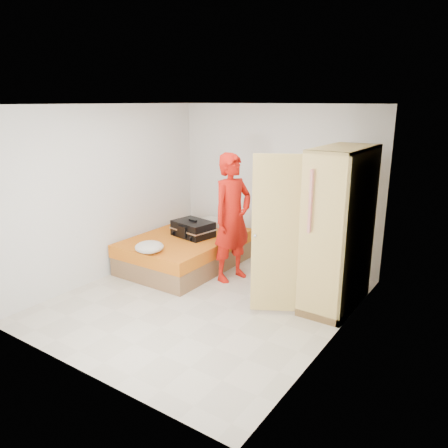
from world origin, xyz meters
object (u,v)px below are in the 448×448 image
Objects in this scene: bed at (186,251)px; suitcase at (193,229)px; wardrobe at (334,234)px; round_cushion at (149,247)px; person at (232,218)px.

bed is 0.39m from suitcase.
suitcase is (-2.42, 0.16, -0.37)m from wardrobe.
bed is 0.96× the size of wardrobe.
round_cushion is at bearing -81.65° from suitcase.
person is at bearing 178.52° from wardrobe.
wardrobe is at bearing -77.54° from person.
wardrobe is 1.09× the size of person.
suitcase is at bearing 176.25° from wardrobe.
wardrobe is 2.63m from round_cushion.
person reaches higher than round_cushion.
wardrobe is at bearing 6.87° from suitcase.
person is 4.57× the size of round_cushion.
person is 2.67× the size of suitcase.
bed is at bearing 92.69° from round_cushion.
wardrobe reaches higher than person.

